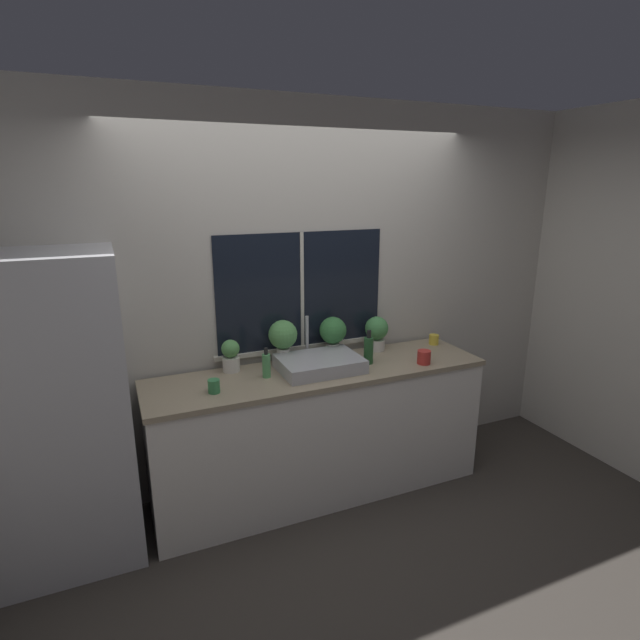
# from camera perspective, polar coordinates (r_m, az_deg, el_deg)

# --- Properties ---
(ground_plane) EXTENTS (14.00, 14.00, 0.00)m
(ground_plane) POSITION_cam_1_polar(r_m,az_deg,el_deg) (3.60, 1.90, -21.09)
(ground_plane) COLOR #38332D
(wall_back) EXTENTS (8.00, 0.09, 2.70)m
(wall_back) POSITION_cam_1_polar(r_m,az_deg,el_deg) (3.58, -2.29, 2.60)
(wall_back) COLOR #BCB7AD
(wall_back) RESTS_ON ground_plane
(wall_right) EXTENTS (0.06, 7.00, 2.70)m
(wall_right) POSITION_cam_1_polar(r_m,az_deg,el_deg) (5.45, 16.97, 6.41)
(wall_right) COLOR #BCB7AD
(wall_right) RESTS_ON ground_plane
(counter) EXTENTS (2.32, 0.60, 0.92)m
(counter) POSITION_cam_1_polar(r_m,az_deg,el_deg) (3.58, -0.03, -12.61)
(counter) COLOR white
(counter) RESTS_ON ground_plane
(refrigerator) EXTENTS (0.76, 0.66, 1.80)m
(refrigerator) POSITION_cam_1_polar(r_m,az_deg,el_deg) (3.19, -27.80, -9.42)
(refrigerator) COLOR #B7B7BC
(refrigerator) RESTS_ON ground_plane
(sink) EXTENTS (0.54, 0.45, 0.32)m
(sink) POSITION_cam_1_polar(r_m,az_deg,el_deg) (3.37, 0.00, -4.96)
(sink) COLOR #ADADB2
(sink) RESTS_ON counter
(potted_plant_far_left) EXTENTS (0.12, 0.12, 0.22)m
(potted_plant_far_left) POSITION_cam_1_polar(r_m,az_deg,el_deg) (3.38, -10.17, -3.98)
(potted_plant_far_left) COLOR silver
(potted_plant_far_left) RESTS_ON counter
(potted_plant_center_left) EXTENTS (0.20, 0.20, 0.31)m
(potted_plant_center_left) POSITION_cam_1_polar(r_m,az_deg,el_deg) (3.45, -4.26, -1.92)
(potted_plant_center_left) COLOR silver
(potted_plant_center_left) RESTS_ON counter
(potted_plant_center_right) EXTENTS (0.19, 0.19, 0.29)m
(potted_plant_center_right) POSITION_cam_1_polar(r_m,az_deg,el_deg) (3.59, 1.49, -1.42)
(potted_plant_center_right) COLOR silver
(potted_plant_center_right) RESTS_ON counter
(potted_plant_far_right) EXTENTS (0.17, 0.17, 0.26)m
(potted_plant_far_right) POSITION_cam_1_polar(r_m,az_deg,el_deg) (3.76, 6.48, -1.32)
(potted_plant_far_right) COLOR silver
(potted_plant_far_right) RESTS_ON counter
(soap_bottle) EXTENTS (0.05, 0.05, 0.20)m
(soap_bottle) POSITION_cam_1_polar(r_m,az_deg,el_deg) (3.25, -6.15, -5.14)
(soap_bottle) COLOR #519E5B
(soap_bottle) RESTS_ON counter
(bottle_tall) EXTENTS (0.07, 0.07, 0.24)m
(bottle_tall) POSITION_cam_1_polar(r_m,az_deg,el_deg) (3.49, 5.57, -3.41)
(bottle_tall) COLOR #235128
(bottle_tall) RESTS_ON counter
(mug_red) EXTENTS (0.09, 0.09, 0.10)m
(mug_red) POSITION_cam_1_polar(r_m,az_deg,el_deg) (3.56, 11.80, -4.18)
(mug_red) COLOR #B72D28
(mug_red) RESTS_ON counter
(mug_yellow) EXTENTS (0.07, 0.07, 0.08)m
(mug_yellow) POSITION_cam_1_polar(r_m,az_deg,el_deg) (3.99, 12.88, -2.19)
(mug_yellow) COLOR gold
(mug_yellow) RESTS_ON counter
(mug_green) EXTENTS (0.07, 0.07, 0.08)m
(mug_green) POSITION_cam_1_polar(r_m,az_deg,el_deg) (3.09, -12.03, -7.41)
(mug_green) COLOR #38844C
(mug_green) RESTS_ON counter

